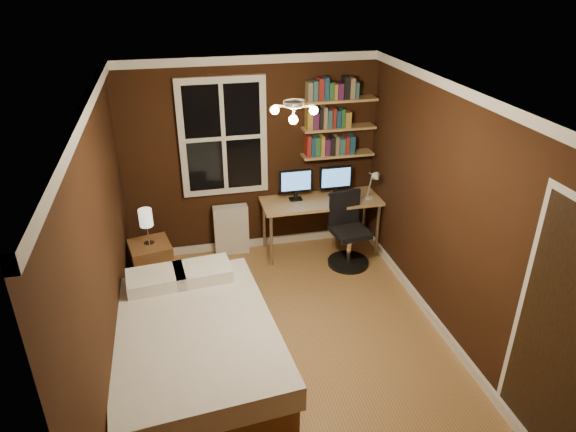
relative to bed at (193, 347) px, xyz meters
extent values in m
plane|color=olive|center=(0.95, 0.15, -0.29)|extent=(4.20, 4.20, 0.00)
cube|color=black|center=(0.95, 2.25, 0.96)|extent=(3.20, 0.04, 2.50)
cube|color=black|center=(-0.65, 0.15, 0.96)|extent=(0.04, 4.20, 2.50)
cube|color=black|center=(2.55, 0.15, 0.96)|extent=(0.04, 4.20, 2.50)
cube|color=white|center=(0.95, 0.15, 2.21)|extent=(3.20, 4.20, 0.02)
cube|color=white|center=(0.60, 2.21, 1.26)|extent=(1.06, 0.06, 1.46)
cube|color=tan|center=(2.03, 2.13, 0.96)|extent=(0.92, 0.22, 0.03)
cube|color=tan|center=(2.03, 2.13, 1.31)|extent=(0.92, 0.22, 0.03)
cube|color=tan|center=(2.03, 2.13, 1.66)|extent=(0.92, 0.22, 0.03)
cube|color=brown|center=(0.00, -0.03, -0.14)|extent=(1.54, 2.07, 0.31)
cube|color=silver|center=(0.00, -0.03, 0.14)|extent=(1.62, 2.13, 0.23)
cube|color=white|center=(-0.30, 0.71, 0.32)|extent=(0.60, 0.44, 0.14)
cube|color=white|center=(0.17, 0.75, 0.32)|extent=(0.60, 0.44, 0.14)
cube|color=brown|center=(-0.38, 1.57, -0.01)|extent=(0.53, 0.53, 0.56)
cube|color=silver|center=(0.62, 2.13, 0.04)|extent=(0.44, 0.15, 0.66)
cube|color=tan|center=(1.77, 1.94, 0.41)|extent=(1.53, 0.57, 0.04)
cylinder|color=beige|center=(1.07, 1.69, 0.05)|extent=(0.04, 0.04, 0.69)
cylinder|color=beige|center=(2.47, 1.69, 0.05)|extent=(0.04, 0.04, 0.69)
cylinder|color=beige|center=(1.07, 2.19, 0.05)|extent=(0.04, 0.04, 0.69)
cylinder|color=beige|center=(2.47, 2.19, 0.05)|extent=(0.04, 0.04, 0.69)
cylinder|color=black|center=(2.02, 1.49, -0.27)|extent=(0.52, 0.52, 0.05)
cylinder|color=silver|center=(2.02, 1.49, -0.05)|extent=(0.06, 0.06, 0.38)
cube|color=black|center=(2.02, 1.49, 0.17)|extent=(0.47, 0.47, 0.07)
cube|color=black|center=(2.00, 1.68, 0.42)|extent=(0.40, 0.10, 0.44)
camera|label=1|loc=(0.02, -3.77, 3.17)|focal=32.00mm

